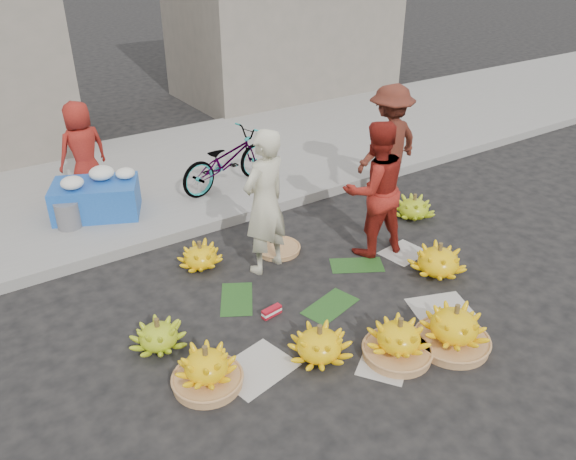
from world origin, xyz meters
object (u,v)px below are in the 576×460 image
banana_bunch_4 (438,260)px  vendor_cream (265,203)px  banana_bunch_0 (207,369)px  bicycle (227,160)px  flower_table (96,196)px

banana_bunch_4 → vendor_cream: bearing=142.6°
banana_bunch_0 → bicycle: (2.17, 3.62, 0.37)m
banana_bunch_0 → flower_table: flower_table is taller
banana_bunch_0 → banana_bunch_4: bearing=2.7°
flower_table → bicycle: 2.00m
bicycle → banana_bunch_0: bearing=138.0°
banana_bunch_0 → banana_bunch_4: banana_bunch_0 is taller
vendor_cream → flower_table: vendor_cream is taller
flower_table → bicycle: bicycle is taller
banana_bunch_4 → vendor_cream: 2.20m
vendor_cream → bicycle: (0.66, 2.20, -0.33)m
banana_bunch_4 → flower_table: flower_table is taller
flower_table → banana_bunch_4: bearing=-26.3°
flower_table → bicycle: (1.98, -0.17, 0.16)m
banana_bunch_0 → bicycle: size_ratio=0.38×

